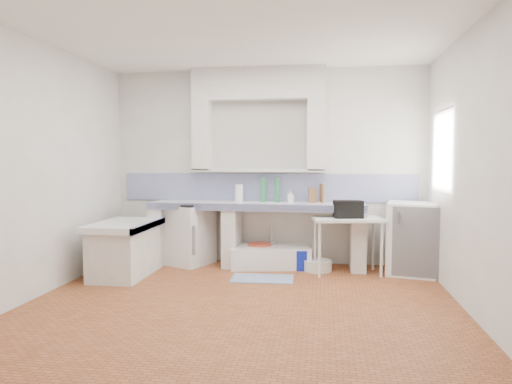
# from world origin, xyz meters

# --- Properties ---
(floor) EXTENTS (4.50, 4.50, 0.00)m
(floor) POSITION_xyz_m (0.00, 0.00, 0.00)
(floor) COLOR #9A532E
(floor) RESTS_ON ground
(ceiling) EXTENTS (4.50, 4.50, 0.00)m
(ceiling) POSITION_xyz_m (0.00, 0.00, 2.80)
(ceiling) COLOR white
(ceiling) RESTS_ON ground
(wall_back) EXTENTS (4.50, 0.00, 4.50)m
(wall_back) POSITION_xyz_m (0.00, 2.00, 1.40)
(wall_back) COLOR white
(wall_back) RESTS_ON ground
(wall_front) EXTENTS (4.50, 0.00, 4.50)m
(wall_front) POSITION_xyz_m (0.00, -2.00, 1.40)
(wall_front) COLOR white
(wall_front) RESTS_ON ground
(wall_left) EXTENTS (0.00, 4.50, 4.50)m
(wall_left) POSITION_xyz_m (-2.25, 0.00, 1.40)
(wall_left) COLOR white
(wall_left) RESTS_ON ground
(wall_right) EXTENTS (0.00, 4.50, 4.50)m
(wall_right) POSITION_xyz_m (2.25, 0.00, 1.40)
(wall_right) COLOR white
(wall_right) RESTS_ON ground
(alcove_mass) EXTENTS (1.90, 0.25, 0.45)m
(alcove_mass) POSITION_xyz_m (-0.10, 1.88, 2.58)
(alcove_mass) COLOR white
(alcove_mass) RESTS_ON ground
(window_frame) EXTENTS (0.35, 0.86, 1.06)m
(window_frame) POSITION_xyz_m (2.42, 1.20, 1.60)
(window_frame) COLOR #3A2412
(window_frame) RESTS_ON ground
(lace_valance) EXTENTS (0.01, 0.84, 0.24)m
(lace_valance) POSITION_xyz_m (2.28, 1.20, 1.98)
(lace_valance) COLOR white
(lace_valance) RESTS_ON ground
(counter_slab) EXTENTS (3.00, 0.60, 0.08)m
(counter_slab) POSITION_xyz_m (-0.10, 1.70, 0.86)
(counter_slab) COLOR white
(counter_slab) RESTS_ON ground
(counter_lip) EXTENTS (3.00, 0.04, 0.10)m
(counter_lip) POSITION_xyz_m (-0.10, 1.42, 0.86)
(counter_lip) COLOR navy
(counter_lip) RESTS_ON ground
(counter_pier_left) EXTENTS (0.20, 0.55, 0.82)m
(counter_pier_left) POSITION_xyz_m (-1.50, 1.70, 0.41)
(counter_pier_left) COLOR white
(counter_pier_left) RESTS_ON ground
(counter_pier_mid) EXTENTS (0.20, 0.55, 0.82)m
(counter_pier_mid) POSITION_xyz_m (-0.45, 1.70, 0.41)
(counter_pier_mid) COLOR white
(counter_pier_mid) RESTS_ON ground
(counter_pier_right) EXTENTS (0.20, 0.55, 0.82)m
(counter_pier_right) POSITION_xyz_m (1.30, 1.70, 0.41)
(counter_pier_right) COLOR white
(counter_pier_right) RESTS_ON ground
(peninsula_top) EXTENTS (0.70, 1.10, 0.08)m
(peninsula_top) POSITION_xyz_m (-1.70, 0.90, 0.66)
(peninsula_top) COLOR white
(peninsula_top) RESTS_ON ground
(peninsula_base) EXTENTS (0.60, 1.00, 0.62)m
(peninsula_base) POSITION_xyz_m (-1.70, 0.90, 0.31)
(peninsula_base) COLOR white
(peninsula_base) RESTS_ON ground
(peninsula_lip) EXTENTS (0.04, 1.10, 0.10)m
(peninsula_lip) POSITION_xyz_m (-1.37, 0.90, 0.66)
(peninsula_lip) COLOR navy
(peninsula_lip) RESTS_ON ground
(backsplash) EXTENTS (4.27, 0.03, 0.40)m
(backsplash) POSITION_xyz_m (0.00, 1.99, 1.10)
(backsplash) COLOR navy
(backsplash) RESTS_ON ground
(stove) EXTENTS (0.79, 0.78, 0.85)m
(stove) POSITION_xyz_m (-1.10, 1.71, 0.43)
(stove) COLOR white
(stove) RESTS_ON ground
(sink) EXTENTS (1.19, 0.79, 0.26)m
(sink) POSITION_xyz_m (0.09, 1.70, 0.13)
(sink) COLOR white
(sink) RESTS_ON ground
(side_table) EXTENTS (0.96, 0.63, 0.04)m
(side_table) POSITION_xyz_m (1.15, 1.44, 0.37)
(side_table) COLOR white
(side_table) RESTS_ON ground
(fridge) EXTENTS (0.72, 0.72, 0.94)m
(fridge) POSITION_xyz_m (1.98, 1.57, 0.47)
(fridge) COLOR white
(fridge) RESTS_ON ground
(bucket_red) EXTENTS (0.41, 0.41, 0.32)m
(bucket_red) POSITION_xyz_m (-0.06, 1.72, 0.16)
(bucket_red) COLOR #D4462A
(bucket_red) RESTS_ON ground
(bucket_orange) EXTENTS (0.35, 0.35, 0.27)m
(bucket_orange) POSITION_xyz_m (0.08, 1.70, 0.13)
(bucket_orange) COLOR #EC4417
(bucket_orange) RESTS_ON ground
(bucket_blue) EXTENTS (0.34, 0.34, 0.27)m
(bucket_blue) POSITION_xyz_m (0.53, 1.61, 0.14)
(bucket_blue) COLOR #0E1EAB
(bucket_blue) RESTS_ON ground
(basin_white) EXTENTS (0.39, 0.39, 0.15)m
(basin_white) POSITION_xyz_m (0.76, 1.54, 0.07)
(basin_white) COLOR white
(basin_white) RESTS_ON ground
(water_bottle_a) EXTENTS (0.08, 0.08, 0.26)m
(water_bottle_a) POSITION_xyz_m (0.02, 1.85, 0.13)
(water_bottle_a) COLOR silver
(water_bottle_a) RESTS_ON ground
(water_bottle_b) EXTENTS (0.11, 0.11, 0.32)m
(water_bottle_b) POSITION_xyz_m (0.12, 1.84, 0.16)
(water_bottle_b) COLOR silver
(water_bottle_b) RESTS_ON ground
(black_bag) EXTENTS (0.40, 0.27, 0.23)m
(black_bag) POSITION_xyz_m (1.15, 1.41, 0.86)
(black_bag) COLOR black
(black_bag) RESTS_ON side_table
(green_bottle_a) EXTENTS (0.10, 0.10, 0.35)m
(green_bottle_a) POSITION_xyz_m (-0.02, 1.85, 1.07)
(green_bottle_a) COLOR #2B7947
(green_bottle_a) RESTS_ON counter_slab
(green_bottle_b) EXTENTS (0.09, 0.09, 0.34)m
(green_bottle_b) POSITION_xyz_m (0.18, 1.83, 1.07)
(green_bottle_b) COLOR #2B7947
(green_bottle_b) RESTS_ON counter_slab
(knife_block) EXTENTS (0.12, 0.10, 0.21)m
(knife_block) POSITION_xyz_m (0.68, 1.85, 1.00)
(knife_block) COLOR olive
(knife_block) RESTS_ON counter_slab
(cutting_board) EXTENTS (0.06, 0.19, 0.27)m
(cutting_board) POSITION_xyz_m (0.81, 1.85, 1.03)
(cutting_board) COLOR olive
(cutting_board) RESTS_ON counter_slab
(paper_towel) EXTENTS (0.15, 0.15, 0.25)m
(paper_towel) POSITION_xyz_m (-0.38, 1.85, 1.02)
(paper_towel) COLOR white
(paper_towel) RESTS_ON counter_slab
(soap_bottle) EXTENTS (0.10, 0.10, 0.18)m
(soap_bottle) POSITION_xyz_m (0.37, 1.80, 0.99)
(soap_bottle) COLOR white
(soap_bottle) RESTS_ON counter_slab
(rug) EXTENTS (0.79, 0.47, 0.01)m
(rug) POSITION_xyz_m (0.08, 1.00, 0.01)
(rug) COLOR #314F8E
(rug) RESTS_ON ground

